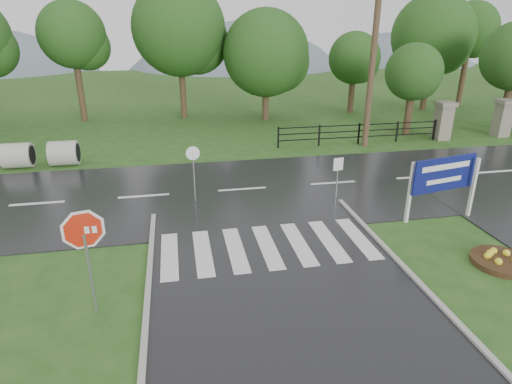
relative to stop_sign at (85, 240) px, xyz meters
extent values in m
plane|color=#29521B|center=(4.74, -2.66, -1.99)|extent=(120.00, 120.00, 0.00)
cube|color=black|center=(4.74, 7.34, -1.99)|extent=(90.00, 8.00, 0.04)
cube|color=silver|center=(1.74, 2.34, -1.93)|extent=(0.50, 2.80, 0.02)
cube|color=silver|center=(2.74, 2.34, -1.93)|extent=(0.50, 2.80, 0.02)
cube|color=silver|center=(3.74, 2.34, -1.93)|extent=(0.50, 2.80, 0.02)
cube|color=silver|center=(4.74, 2.34, -1.93)|extent=(0.50, 2.80, 0.02)
cube|color=silver|center=(5.74, 2.34, -1.93)|extent=(0.50, 2.80, 0.02)
cube|color=silver|center=(6.74, 2.34, -1.93)|extent=(0.50, 2.80, 0.02)
cube|color=silver|center=(7.74, 2.34, -1.93)|extent=(0.50, 2.80, 0.02)
cube|color=gray|center=(17.74, 13.34, -0.99)|extent=(0.80, 0.80, 2.00)
cube|color=#6B6659|center=(17.74, 13.34, 0.13)|extent=(1.00, 1.00, 0.24)
cube|color=gray|center=(21.74, 13.34, -0.99)|extent=(0.80, 0.80, 2.00)
cube|color=#6B6659|center=(21.74, 13.34, 0.13)|extent=(1.00, 1.00, 0.24)
cube|color=black|center=(12.49, 13.34, -1.59)|extent=(9.50, 0.05, 0.05)
cube|color=black|center=(12.49, 13.34, -1.24)|extent=(9.50, 0.05, 0.05)
cube|color=black|center=(12.49, 13.34, -0.89)|extent=(9.50, 0.05, 0.05)
cube|color=black|center=(7.74, 13.34, -1.39)|extent=(0.08, 0.08, 1.20)
cube|color=black|center=(17.24, 13.34, -1.39)|extent=(0.08, 0.08, 1.20)
cube|color=black|center=(22.24, 13.34, -1.39)|extent=(0.08, 0.08, 1.20)
sphere|color=slate|center=(-23.26, 62.34, -16.39)|extent=(40.00, 40.00, 40.00)
sphere|color=slate|center=(12.74, 62.34, -19.27)|extent=(48.00, 48.00, 48.00)
sphere|color=slate|center=(40.74, 62.34, -14.95)|extent=(36.00, 36.00, 36.00)
cylinder|color=#9E9B93|center=(-5.34, 12.34, -1.39)|extent=(1.30, 1.20, 1.20)
cylinder|color=#9E9B93|center=(-3.24, 12.34, -1.39)|extent=(1.30, 1.20, 1.20)
cube|color=#939399|center=(0.00, 0.00, -0.93)|extent=(0.06, 0.06, 2.13)
cylinder|color=white|center=(0.00, 0.01, 0.25)|extent=(1.25, 0.33, 1.28)
cylinder|color=red|center=(0.00, 0.00, 0.25)|extent=(1.09, 0.30, 1.11)
cube|color=silver|center=(9.92, 3.24, -0.89)|extent=(0.13, 0.13, 2.20)
cube|color=silver|center=(12.35, 3.24, -0.89)|extent=(0.13, 0.13, 2.20)
cube|color=navy|center=(11.13, 3.24, -0.28)|extent=(2.60, 0.60, 1.21)
cube|color=white|center=(11.13, 3.21, -0.01)|extent=(2.05, 0.43, 0.20)
cube|color=white|center=(11.13, 3.21, -0.50)|extent=(1.51, 0.32, 0.17)
cylinder|color=#332111|center=(11.22, 0.12, -1.91)|extent=(1.70, 1.70, 0.17)
cube|color=#939399|center=(8.12, 5.38, -1.14)|extent=(0.04, 0.04, 1.70)
cube|color=white|center=(8.12, 5.36, -0.42)|extent=(0.40, 0.08, 0.49)
cylinder|color=#939399|center=(2.75, 6.42, -0.94)|extent=(0.06, 0.06, 2.10)
cylinder|color=white|center=(2.75, 6.40, 0.01)|extent=(0.52, 0.08, 0.53)
cylinder|color=#473523|center=(12.67, 12.84, 2.97)|extent=(0.33, 0.33, 9.93)
cylinder|color=#3D2B1C|center=(16.32, 14.84, -0.41)|extent=(0.41, 0.41, 3.16)
sphere|color=#1C4515|center=(16.32, 14.84, 1.80)|extent=(3.35, 3.35, 3.35)
cylinder|color=#3D2B1C|center=(23.05, 14.84, -0.07)|extent=(0.49, 0.49, 3.83)
camera|label=1|loc=(2.18, -9.11, 4.57)|focal=30.00mm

